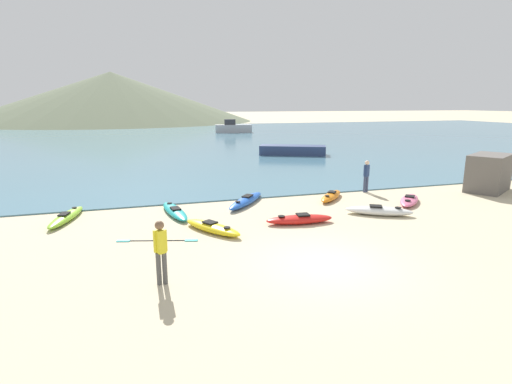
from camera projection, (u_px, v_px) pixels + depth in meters
The scene contains 17 objects.
ground_plane at pixel (325, 264), 11.80m from camera, with size 400.00×400.00×0.00m, color #C6B793.
bay_water at pixel (174, 139), 52.32m from camera, with size 160.00×70.00×0.06m, color teal.
far_hill_midleft at pixel (112, 97), 102.10m from camera, with size 71.26×71.26×12.38m, color #5B664C.
kayak_on_sand_0 at pixel (300, 219), 15.74m from camera, with size 2.76×1.03×0.38m.
kayak_on_sand_1 at pixel (175, 211), 17.07m from camera, with size 1.11×3.29×0.32m.
kayak_on_sand_2 at pixel (409, 200), 18.94m from camera, with size 2.37×2.42×0.34m.
kayak_on_sand_3 at pixel (66, 217), 16.12m from camera, with size 1.32×3.22×0.35m.
kayak_on_sand_4 at pixel (246, 201), 18.75m from camera, with size 2.69×3.17×0.39m.
kayak_on_sand_5 at pixel (331, 196), 19.69m from camera, with size 2.24×2.33×0.37m.
kayak_on_sand_6 at pixel (379, 211), 16.94m from camera, with size 2.80×2.04×0.41m.
kayak_on_sand_7 at pixel (212, 227), 14.74m from camera, with size 2.06×2.74×0.36m.
person_near_foreground at pixel (161, 248), 10.29m from camera, with size 0.35×0.31×1.73m.
person_near_waterline at pixel (366, 174), 21.08m from camera, with size 0.34×0.28×1.70m.
moored_boat_1 at pixel (233, 128), 63.11m from camera, with size 5.88×2.43×2.09m.
moored_boat_3 at pixel (293, 150), 36.11m from camera, with size 6.13×4.23×0.84m.
loose_paddle at pixel (157, 241), 13.77m from camera, with size 2.72×0.93×0.03m.
shoreline_rock at pixel (489, 173), 21.44m from camera, with size 2.81×1.67×1.97m, color #605B56.
Camera 1 is at (-5.20, -9.96, 4.66)m, focal length 28.00 mm.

